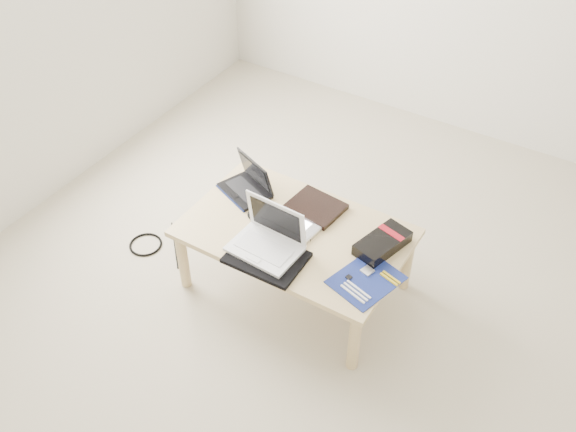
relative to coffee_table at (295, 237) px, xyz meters
The scene contains 14 objects.
ground 0.48m from the coffee_table, 17.13° to the right, with size 4.00×4.00×0.00m, color #B9AC96.
room_shell 1.36m from the coffee_table, 17.13° to the right, with size 4.20×4.20×2.70m.
coffee_table is the anchor object (origin of this frame).
book 0.20m from the coffee_table, 88.29° to the left, with size 0.29×0.25×0.03m.
netbook 0.41m from the coffee_table, 160.15° to the left, with size 0.32×0.28×0.19m.
tablet 0.07m from the coffee_table, 131.89° to the left, with size 0.27×0.22×0.01m.
remote 0.11m from the coffee_table, 21.64° to the left, with size 0.08×0.24×0.02m.
neoprene_sleeve 0.25m from the coffee_table, 93.22° to the right, with size 0.36×0.26×0.02m, color black.
white_laptop 0.22m from the coffee_table, 103.01° to the right, with size 0.34×0.25×0.24m.
motherboard 0.47m from the coffee_table, 14.58° to the right, with size 0.32×0.36×0.01m.
gpu_box 0.44m from the coffee_table, 15.30° to the left, with size 0.21×0.31×0.06m.
cable_coil 0.23m from the coffee_table, behind, with size 0.10×0.10×0.01m, color black.
floor_cable_coil 0.97m from the coffee_table, 167.89° to the right, with size 0.19×0.19×0.01m, color black.
floor_cable_trail 0.83m from the coffee_table, behind, with size 0.01×0.01×0.38m, color black.
Camera 1 is at (0.87, -1.90, 2.58)m, focal length 40.00 mm.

